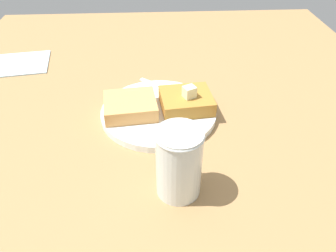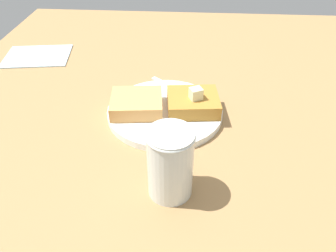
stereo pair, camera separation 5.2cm
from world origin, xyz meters
TOP-DOWN VIEW (x-y plane):
  - table_surface at (0.00, 0.00)cm, footprint 99.79×99.79cm
  - plate at (2.17, 8.10)cm, footprint 21.58×21.58cm
  - toast_slice_left at (-3.02, 7.55)cm, footprint 10.17×9.23cm
  - toast_slice_middle at (7.36, 8.64)cm, footprint 10.17×9.23cm
  - butter_pat_primary at (-3.43, 8.26)cm, footprint 2.70×2.60cm
  - fork at (-1.52, 2.90)cm, footprint 13.47×11.01cm
  - syrup_jar at (-0.27, 26.66)cm, footprint 6.54×6.54cm
  - napkin at (35.86, -14.41)cm, footprint 17.19×14.16cm

SIDE VIEW (x-z plane):
  - table_surface at x=0.00cm, z-range 0.00..2.94cm
  - napkin at x=35.86cm, z-range 2.94..3.24cm
  - plate at x=2.17cm, z-range 3.04..4.37cm
  - fork at x=-1.52cm, z-range 4.27..4.63cm
  - toast_slice_left at x=-3.02cm, z-range 4.27..6.94cm
  - toast_slice_middle at x=7.36cm, z-range 4.27..6.94cm
  - syrup_jar at x=-0.27cm, z-range 2.37..13.00cm
  - butter_pat_primary at x=-3.43cm, z-range 6.94..9.03cm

